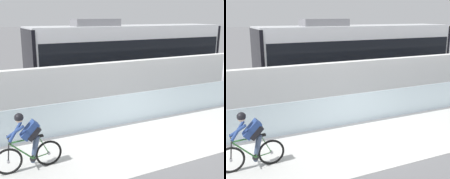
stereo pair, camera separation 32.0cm
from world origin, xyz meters
TOP-DOWN VIEW (x-y plane):
  - ground_plane at (0.00, 0.00)m, footprint 200.00×200.00m
  - bike_path_deck at (0.00, 0.00)m, footprint 32.00×3.20m
  - glass_parapet at (0.00, 1.85)m, footprint 32.00×0.05m
  - concrete_barrier_wall at (0.00, 3.65)m, footprint 32.00×0.36m
  - tram_rail_near at (0.00, 6.13)m, footprint 32.00×0.08m
  - tram_rail_far at (0.00, 7.57)m, footprint 32.00×0.08m
  - tram at (2.93, 6.85)m, footprint 11.06×2.54m
  - cyclist_on_bike at (-4.02, 0.00)m, footprint 1.77×0.58m

SIDE VIEW (x-z plane):
  - ground_plane at x=0.00m, z-range 0.00..0.00m
  - tram_rail_near at x=0.00m, z-range 0.00..0.01m
  - tram_rail_far at x=0.00m, z-range 0.00..0.01m
  - bike_path_deck at x=0.00m, z-range 0.00..0.01m
  - glass_parapet at x=0.00m, z-range 0.00..1.14m
  - cyclist_on_bike at x=-4.02m, z-range -0.02..1.59m
  - concrete_barrier_wall at x=0.00m, z-range 0.00..2.07m
  - tram at x=2.93m, z-range -0.01..3.80m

